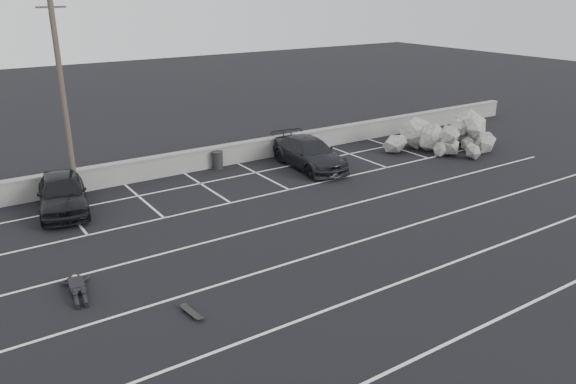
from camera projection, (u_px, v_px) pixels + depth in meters
ground at (346, 303)px, 16.35m from camera, size 120.00×120.00×0.00m
seawall at (163, 165)px, 27.11m from camera, size 50.00×0.45×1.06m
stall_lines at (265, 248)px, 19.75m from camera, size 36.00×20.05×0.01m
car_left at (62, 193)px, 22.80m from camera, size 2.66×4.85×1.56m
car_right at (309, 153)px, 28.39m from camera, size 2.47×5.27×1.49m
utility_pole at (64, 100)px, 22.95m from camera, size 1.13×0.23×8.49m
trash_bin at (218, 160)px, 28.24m from camera, size 0.76×0.76×0.90m
riprap_pile at (449, 137)px, 31.86m from camera, size 6.72×4.94×1.83m
person at (76, 282)px, 17.00m from camera, size 1.56×2.65×0.48m
skateboard at (192, 313)px, 15.71m from camera, size 0.30×0.83×0.10m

